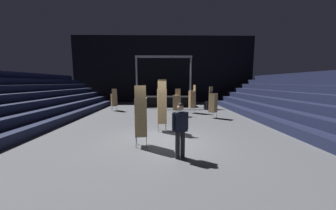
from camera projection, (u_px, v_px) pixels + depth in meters
ground_plane at (163, 142)px, 7.38m from camera, size 22.00×30.00×0.10m
arena_end_wall at (164, 69)px, 21.75m from camera, size 22.00×0.30×8.00m
stage_riser at (164, 100)px, 18.67m from camera, size 5.74×3.05×4.95m
man_with_tie at (180, 127)px, 5.56m from camera, size 0.56×0.36×1.78m
chair_stack_front_left at (192, 99)px, 13.98m from camera, size 0.53×0.53×2.22m
chair_stack_front_right at (162, 106)px, 8.69m from camera, size 0.47×0.47×2.56m
chair_stack_mid_left at (177, 102)px, 12.88m from camera, size 0.59×0.59×1.96m
chair_stack_mid_right at (114, 100)px, 15.18m from camera, size 0.61×0.61×1.88m
chair_stack_mid_centre at (213, 102)px, 11.98m from camera, size 0.62×0.62×2.14m
chair_stack_rear_left at (141, 116)px, 6.63m from camera, size 0.48×0.48×2.31m
equipment_road_case at (210, 105)px, 15.90m from camera, size 1.03×0.82×0.74m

